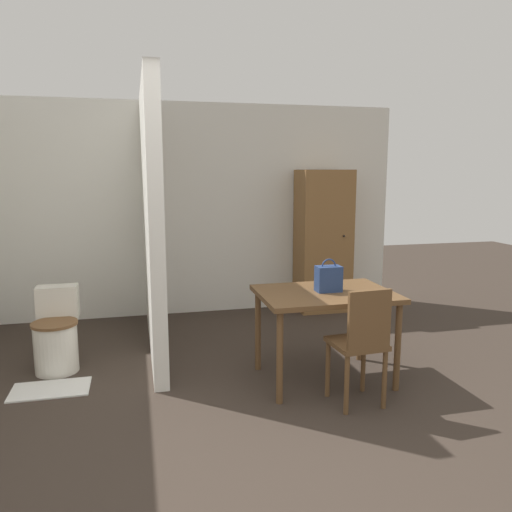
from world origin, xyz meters
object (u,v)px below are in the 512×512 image
dining_table (325,302)px  wooden_chair (361,341)px  toilet (56,336)px  handbag (328,278)px  wooden_cabinet (323,241)px

dining_table → wooden_chair: size_ratio=1.20×
wooden_chair → toilet: (-2.26, 1.26, -0.19)m
toilet → handbag: size_ratio=2.60×
toilet → handbag: bearing=-18.8°
wooden_cabinet → toilet: bearing=-156.8°
dining_table → toilet: 2.33m
wooden_chair → handbag: bearing=92.1°
wooden_chair → handbag: 0.63m
handbag → wooden_cabinet: bearing=69.9°
wooden_cabinet → handbag: bearing=-110.1°
wooden_chair → wooden_cabinet: size_ratio=0.52×
toilet → wooden_cabinet: bearing=23.2°
wooden_chair → handbag: size_ratio=3.34×
toilet → handbag: 2.39m
wooden_chair → wooden_cabinet: wooden_cabinet is taller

